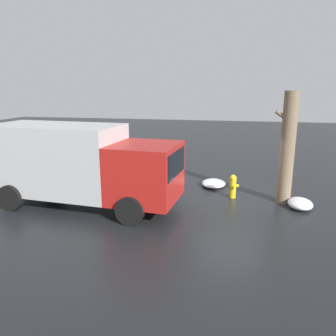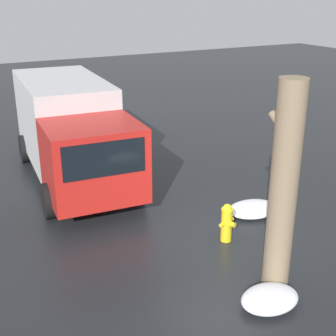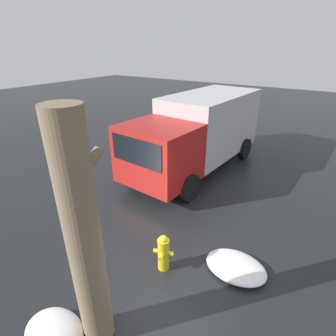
{
  "view_description": "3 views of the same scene",
  "coord_description": "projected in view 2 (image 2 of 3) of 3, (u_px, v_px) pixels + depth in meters",
  "views": [
    {
      "loc": [
        -0.02,
        12.19,
        4.12
      ],
      "look_at": [
        2.38,
        0.7,
        1.22
      ],
      "focal_mm": 35.0,
      "sensor_mm": 36.0,
      "label": 1
    },
    {
      "loc": [
        -7.65,
        5.57,
        5.39
      ],
      "look_at": [
        2.42,
        0.21,
        0.98
      ],
      "focal_mm": 50.0,
      "sensor_mm": 36.0,
      "label": 2
    },
    {
      "loc": [
        -3.65,
        -2.5,
        4.61
      ],
      "look_at": [
        2.76,
        1.68,
        0.99
      ],
      "focal_mm": 28.0,
      "sensor_mm": 36.0,
      "label": 3
    }
  ],
  "objects": [
    {
      "name": "fire_hydrant",
      "position": [
        227.0,
        222.0,
        10.51
      ],
      "size": [
        0.36,
        0.46,
        0.91
      ],
      "rotation": [
        0.0,
        0.0,
        3.47
      ],
      "color": "yellow",
      "rests_on": "ground_plane"
    },
    {
      "name": "snow_pile_curbside",
      "position": [
        253.0,
        209.0,
        11.93
      ],
      "size": [
        1.01,
        1.36,
        0.24
      ],
      "color": "white",
      "rests_on": "ground_plane"
    },
    {
      "name": "delivery_truck",
      "position": [
        71.0,
        128.0,
        13.66
      ],
      "size": [
        6.87,
        3.0,
        2.86
      ],
      "rotation": [
        0.0,
        0.0,
        1.49
      ],
      "color": "red",
      "rests_on": "ground_plane"
    },
    {
      "name": "tree_trunk",
      "position": [
        283.0,
        189.0,
        8.39
      ],
      "size": [
        0.78,
        0.51,
        4.01
      ],
      "color": "#7F6B51",
      "rests_on": "ground_plane"
    },
    {
      "name": "snow_pile_by_hydrant",
      "position": [
        270.0,
        299.0,
        8.4
      ],
      "size": [
        0.83,
        1.12,
        0.34
      ],
      "color": "white",
      "rests_on": "ground_plane"
    },
    {
      "name": "ground_plane",
      "position": [
        226.0,
        240.0,
        10.68
      ],
      "size": [
        60.0,
        60.0,
        0.0
      ],
      "primitive_type": "plane",
      "color": "black"
    }
  ]
}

